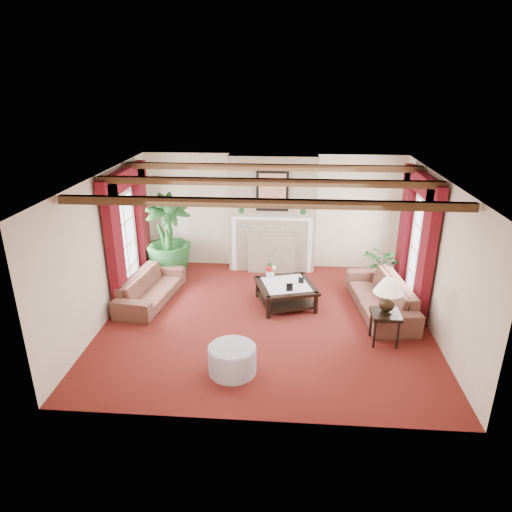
# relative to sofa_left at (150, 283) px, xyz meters

# --- Properties ---
(floor) EXTENTS (6.00, 6.00, 0.00)m
(floor) POSITION_rel_sofa_left_xyz_m (2.39, -0.63, -0.39)
(floor) COLOR #46100C
(floor) RESTS_ON ground
(ceiling) EXTENTS (6.00, 6.00, 0.00)m
(ceiling) POSITION_rel_sofa_left_xyz_m (2.39, -0.63, 2.31)
(ceiling) COLOR white
(ceiling) RESTS_ON floor
(back_wall) EXTENTS (6.00, 0.02, 2.70)m
(back_wall) POSITION_rel_sofa_left_xyz_m (2.39, 2.12, 0.96)
(back_wall) COLOR beige
(back_wall) RESTS_ON ground
(left_wall) EXTENTS (0.02, 5.50, 2.70)m
(left_wall) POSITION_rel_sofa_left_xyz_m (-0.61, -0.63, 0.96)
(left_wall) COLOR beige
(left_wall) RESTS_ON ground
(right_wall) EXTENTS (0.02, 5.50, 2.70)m
(right_wall) POSITION_rel_sofa_left_xyz_m (5.39, -0.63, 0.96)
(right_wall) COLOR beige
(right_wall) RESTS_ON ground
(ceiling_beams) EXTENTS (6.00, 3.00, 0.12)m
(ceiling_beams) POSITION_rel_sofa_left_xyz_m (2.39, -0.63, 2.25)
(ceiling_beams) COLOR #3A2412
(ceiling_beams) RESTS_ON ceiling
(fireplace) EXTENTS (2.00, 0.52, 2.70)m
(fireplace) POSITION_rel_sofa_left_xyz_m (2.39, 1.92, 2.31)
(fireplace) COLOR #9D8666
(fireplace) RESTS_ON ground
(french_door_left) EXTENTS (0.10, 1.10, 2.16)m
(french_door_left) POSITION_rel_sofa_left_xyz_m (-0.58, 0.37, 1.74)
(french_door_left) COLOR white
(french_door_left) RESTS_ON ground
(french_door_right) EXTENTS (0.10, 1.10, 2.16)m
(french_door_right) POSITION_rel_sofa_left_xyz_m (5.36, 0.37, 1.74)
(french_door_right) COLOR white
(french_door_right) RESTS_ON ground
(curtains_left) EXTENTS (0.20, 2.40, 2.55)m
(curtains_left) POSITION_rel_sofa_left_xyz_m (-0.47, 0.37, 2.16)
(curtains_left) COLOR #4B0A11
(curtains_left) RESTS_ON ground
(curtains_right) EXTENTS (0.20, 2.40, 2.55)m
(curtains_right) POSITION_rel_sofa_left_xyz_m (5.25, 0.37, 2.16)
(curtains_right) COLOR #4B0A11
(curtains_right) RESTS_ON ground
(sofa_left) EXTENTS (2.13, 1.11, 0.77)m
(sofa_left) POSITION_rel_sofa_left_xyz_m (0.00, 0.00, 0.00)
(sofa_left) COLOR #330E17
(sofa_left) RESTS_ON ground
(sofa_right) EXTENTS (2.38, 1.19, 0.87)m
(sofa_right) POSITION_rel_sofa_left_xyz_m (4.60, -0.11, 0.05)
(sofa_right) COLOR #330E17
(sofa_right) RESTS_ON ground
(potted_palm) EXTENTS (2.76, 2.84, 1.06)m
(potted_palm) POSITION_rel_sofa_left_xyz_m (0.06, 1.30, 0.14)
(potted_palm) COLOR black
(potted_palm) RESTS_ON ground
(small_plant) EXTENTS (1.76, 1.76, 0.74)m
(small_plant) POSITION_rel_sofa_left_xyz_m (4.86, 1.07, -0.02)
(small_plant) COLOR black
(small_plant) RESTS_ON ground
(coffee_table) EXTENTS (1.35, 1.35, 0.45)m
(coffee_table) POSITION_rel_sofa_left_xyz_m (2.75, 0.03, -0.16)
(coffee_table) COLOR black
(coffee_table) RESTS_ON ground
(side_table) EXTENTS (0.56, 0.56, 0.57)m
(side_table) POSITION_rel_sofa_left_xyz_m (4.46, -1.26, -0.10)
(side_table) COLOR black
(side_table) RESTS_ON ground
(ottoman) EXTENTS (0.75, 0.75, 0.44)m
(ottoman) POSITION_rel_sofa_left_xyz_m (1.96, -2.31, -0.17)
(ottoman) COLOR #9D98AD
(ottoman) RESTS_ON ground
(table_lamp) EXTENTS (0.50, 0.50, 0.63)m
(table_lamp) POSITION_rel_sofa_left_xyz_m (4.46, -1.26, 0.50)
(table_lamp) COLOR black
(table_lamp) RESTS_ON side_table
(flower_vase) EXTENTS (0.21, 0.22, 0.18)m
(flower_vase) POSITION_rel_sofa_left_xyz_m (2.42, 0.35, 0.15)
(flower_vase) COLOR silver
(flower_vase) RESTS_ON coffee_table
(book) EXTENTS (0.23, 0.22, 0.29)m
(book) POSITION_rel_sofa_left_xyz_m (2.97, -0.19, 0.20)
(book) COLOR black
(book) RESTS_ON coffee_table
(photo_frame_a) EXTENTS (0.13, 0.03, 0.17)m
(photo_frame_a) POSITION_rel_sofa_left_xyz_m (2.82, -0.29, 0.15)
(photo_frame_a) COLOR black
(photo_frame_a) RESTS_ON coffee_table
(photo_frame_b) EXTENTS (0.11, 0.05, 0.14)m
(photo_frame_b) POSITION_rel_sofa_left_xyz_m (3.05, 0.09, 0.13)
(photo_frame_b) COLOR black
(photo_frame_b) RESTS_ON coffee_table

